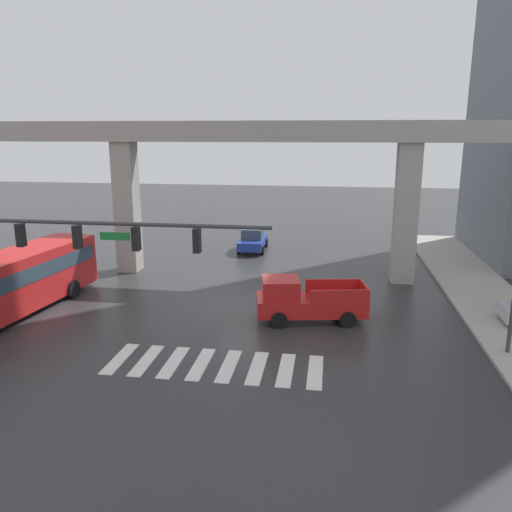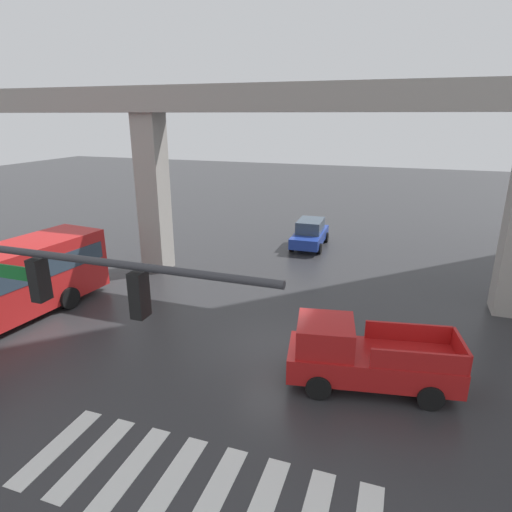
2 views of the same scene
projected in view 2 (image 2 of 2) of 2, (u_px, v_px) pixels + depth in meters
ground_plane at (275, 349)px, 15.56m from camera, size 120.00×120.00×0.00m
crosswalk_stripes at (193, 487)px, 9.76m from camera, size 8.25×2.80×0.01m
elevated_overpass at (318, 120)px, 18.67m from camera, size 52.88×1.80×9.35m
pickup_truck at (362, 356)px, 13.20m from camera, size 5.35×2.76×2.08m
sedan_blue at (310, 233)px, 27.42m from camera, size 2.04×4.34×1.72m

